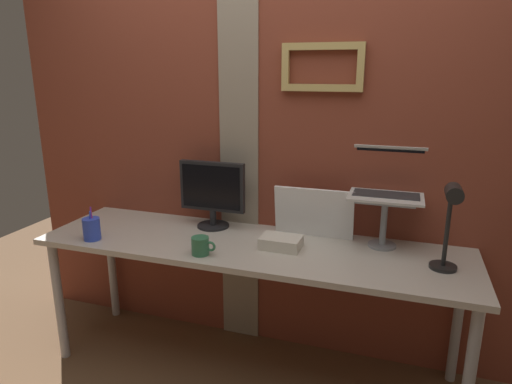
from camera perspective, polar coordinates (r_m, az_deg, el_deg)
name	(u,v)px	position (r m, az deg, el deg)	size (l,w,h in m)	color
ground_plane	(252,373)	(2.63, -0.52, -22.04)	(6.00, 6.00, 0.00)	brown
brick_wall_back	(275,135)	(2.50, 2.44, 7.27)	(3.16, 0.16, 2.49)	brown
desk	(250,256)	(2.34, -0.78, -8.21)	(2.21, 0.60, 0.73)	beige
monitor	(212,191)	(2.50, -5.59, 0.19)	(0.38, 0.18, 0.38)	black
laptop_stand	(384,214)	(2.31, 16.02, -2.74)	(0.28, 0.22, 0.25)	gray
laptop	(387,181)	(2.35, 16.39, 1.34)	(0.36, 0.32, 0.24)	silver
whiteboard_panel	(314,213)	(2.38, 7.34, -2.65)	(0.42, 0.02, 0.27)	white
desk_lamp	(450,218)	(2.07, 23.47, -3.07)	(0.12, 0.20, 0.41)	black
pen_cup	(92,229)	(2.50, -20.19, -4.41)	(0.09, 0.09, 0.18)	blue
coffee_mug	(201,246)	(2.18, -7.05, -6.82)	(0.12, 0.09, 0.09)	#33724C
paper_clutter_stack	(281,242)	(2.25, 3.20, -6.41)	(0.20, 0.14, 0.06)	silver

